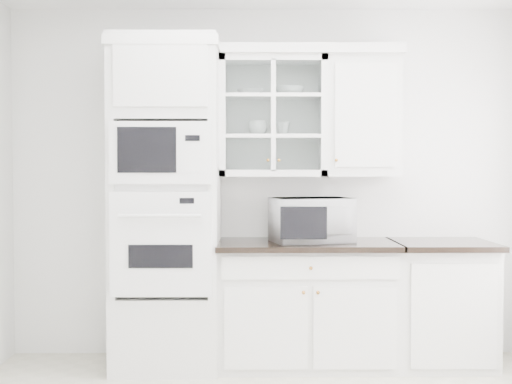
{
  "coord_description": "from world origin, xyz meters",
  "views": [
    {
      "loc": [
        -0.13,
        -3.28,
        1.45
      ],
      "look_at": [
        -0.1,
        1.05,
        1.3
      ],
      "focal_mm": 45.0,
      "sensor_mm": 36.0,
      "label": 1
    }
  ],
  "objects": [
    {
      "name": "extra_base_cabinet",
      "position": [
        1.28,
        1.45,
        0.46
      ],
      "size": [
        0.72,
        0.67,
        0.92
      ],
      "color": "white",
      "rests_on": "ground"
    },
    {
      "name": "cup_a",
      "position": [
        -0.08,
        1.6,
        1.77
      ],
      "size": [
        0.18,
        0.18,
        0.11
      ],
      "primitive_type": "imported",
      "rotation": [
        0.0,
        0.0,
        -0.32
      ],
      "color": "white",
      "rests_on": "upper_cabinet_glass"
    },
    {
      "name": "upper_cabinet_solid",
      "position": [
        0.71,
        1.58,
        1.85
      ],
      "size": [
        0.55,
        0.33,
        0.9
      ],
      "primitive_type": "cube",
      "color": "white",
      "rests_on": "room_shell"
    },
    {
      "name": "bowl_a",
      "position": [
        -0.14,
        1.58,
        2.03
      ],
      "size": [
        0.22,
        0.22,
        0.05
      ],
      "primitive_type": "imported",
      "rotation": [
        0.0,
        0.0,
        0.1
      ],
      "color": "white",
      "rests_on": "upper_cabinet_glass"
    },
    {
      "name": "oven_column",
      "position": [
        -0.75,
        1.42,
        1.2
      ],
      "size": [
        0.76,
        0.68,
        2.4
      ],
      "color": "white",
      "rests_on": "ground"
    },
    {
      "name": "cup_b",
      "position": [
        0.11,
        1.6,
        1.76
      ],
      "size": [
        0.11,
        0.11,
        0.11
      ],
      "primitive_type": "imported",
      "rotation": [
        0.0,
        0.0,
        -0.0
      ],
      "color": "white",
      "rests_on": "upper_cabinet_glass"
    },
    {
      "name": "upper_cabinet_glass",
      "position": [
        0.03,
        1.58,
        1.85
      ],
      "size": [
        0.8,
        0.33,
        0.9
      ],
      "color": "white",
      "rests_on": "room_shell"
    },
    {
      "name": "bowl_b",
      "position": [
        0.16,
        1.59,
        2.04
      ],
      "size": [
        0.27,
        0.27,
        0.07
      ],
      "primitive_type": "imported",
      "rotation": [
        0.0,
        0.0,
        -0.34
      ],
      "color": "white",
      "rests_on": "upper_cabinet_glass"
    },
    {
      "name": "countertop_microwave",
      "position": [
        0.31,
        1.43,
        1.08
      ],
      "size": [
        0.65,
        0.58,
        0.32
      ],
      "primitive_type": "imported",
      "rotation": [
        0.0,
        0.0,
        3.38
      ],
      "color": "white",
      "rests_on": "base_cabinet_run"
    },
    {
      "name": "crown_molding",
      "position": [
        -0.07,
        1.56,
        2.33
      ],
      "size": [
        2.14,
        0.38,
        0.07
      ],
      "primitive_type": "cube",
      "color": "white",
      "rests_on": "room_shell"
    },
    {
      "name": "room_shell",
      "position": [
        0.0,
        0.43,
        1.78
      ],
      "size": [
        4.0,
        3.5,
        2.7
      ],
      "color": "white",
      "rests_on": "ground"
    },
    {
      "name": "base_cabinet_run",
      "position": [
        0.28,
        1.45,
        0.46
      ],
      "size": [
        1.32,
        0.67,
        0.92
      ],
      "color": "white",
      "rests_on": "ground"
    }
  ]
}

